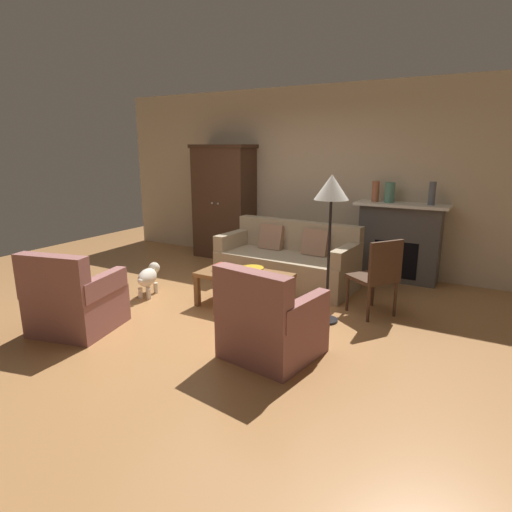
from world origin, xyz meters
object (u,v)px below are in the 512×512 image
object	(u,v)px
mantel_vase_slate	(432,193)
armchair_near_right	(270,324)
armoire	(224,202)
fireplace	(399,242)
coffee_table	(244,278)
mantel_vase_jade	(390,192)
fruit_bowl	(253,270)
dog	(148,277)
book_stack	(225,268)
couch	(288,262)
armchair_near_left	(74,302)
floor_lamp	(331,196)
mantel_vase_terracotta	(375,191)
side_chair_wooden	(378,273)

from	to	relation	value
mantel_vase_slate	armchair_near_right	size ratio (longest dim) A/B	0.35
armoire	fireplace	bearing A→B (deg)	1.51
coffee_table	mantel_vase_jade	size ratio (longest dim) A/B	3.90
fruit_bowl	dog	world-z (taller)	fruit_bowl
book_stack	armchair_near_right	bearing A→B (deg)	-40.76
couch	book_stack	size ratio (longest dim) A/B	7.46
coffee_table	fruit_bowl	bearing A→B (deg)	24.71
armchair_near_left	floor_lamp	bearing A→B (deg)	34.95
couch	mantel_vase_slate	size ratio (longest dim) A/B	6.28
armchair_near_left	fruit_bowl	bearing A→B (deg)	50.14
mantel_vase_jade	mantel_vase_slate	size ratio (longest dim) A/B	0.91
book_stack	couch	bearing A→B (deg)	73.10
armchair_near_left	dog	size ratio (longest dim) A/B	1.70
fruit_bowl	floor_lamp	size ratio (longest dim) A/B	0.17
dog	mantel_vase_slate	bearing A→B (deg)	36.79
armchair_near_right	coffee_table	bearing A→B (deg)	131.31
book_stack	mantel_vase_jade	xyz separation A→B (m)	(1.45, 2.02, 0.81)
fireplace	dog	bearing A→B (deg)	-139.26
fruit_bowl	mantel_vase_slate	bearing A→B (deg)	50.10
mantel_vase_jade	dog	xyz separation A→B (m)	(-2.48, -2.28, -1.02)
mantel_vase_terracotta	floor_lamp	xyz separation A→B (m)	(0.04, -1.95, 0.12)
armoire	armchair_near_right	world-z (taller)	armoire
mantel_vase_jade	dog	size ratio (longest dim) A/B	0.52
dog	floor_lamp	bearing A→B (deg)	7.86
mantel_vase_jade	side_chair_wooden	bearing A→B (deg)	-79.71
fireplace	floor_lamp	xyz separation A→B (m)	(-0.34, -1.97, 0.82)
mantel_vase_jade	fireplace	bearing A→B (deg)	5.69
side_chair_wooden	mantel_vase_slate	bearing A→B (deg)	79.57
mantel_vase_jade	dog	bearing A→B (deg)	-137.49
armchair_near_left	floor_lamp	distance (m)	2.90
side_chair_wooden	dog	distance (m)	2.87
fruit_bowl	mantel_vase_jade	bearing A→B (deg)	61.07
fireplace	fruit_bowl	world-z (taller)	fireplace
mantel_vase_jade	mantel_vase_slate	distance (m)	0.56
armoire	coffee_table	xyz separation A→B (m)	(1.59, -1.96, -0.60)
fireplace	couch	size ratio (longest dim) A/B	0.64
mantel_vase_slate	coffee_table	bearing A→B (deg)	-130.81
side_chair_wooden	fireplace	bearing A→B (deg)	93.62
coffee_table	armchair_near_left	world-z (taller)	armchair_near_left
mantel_vase_slate	floor_lamp	bearing A→B (deg)	-110.13
side_chair_wooden	floor_lamp	size ratio (longest dim) A/B	0.56
fruit_bowl	dog	bearing A→B (deg)	-167.81
mantel_vase_jade	floor_lamp	bearing A→B (deg)	-94.57
armoire	mantel_vase_terracotta	bearing A→B (deg)	1.34
mantel_vase_slate	couch	bearing A→B (deg)	-150.71
fruit_bowl	armchair_near_right	bearing A→B (deg)	-52.87
fruit_bowl	side_chair_wooden	world-z (taller)	side_chair_wooden
fruit_bowl	mantel_vase_jade	distance (m)	2.39
armoire	mantel_vase_terracotta	xyz separation A→B (m)	(2.57, 0.06, 0.30)
coffee_table	floor_lamp	xyz separation A→B (m)	(1.02, 0.06, 1.02)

